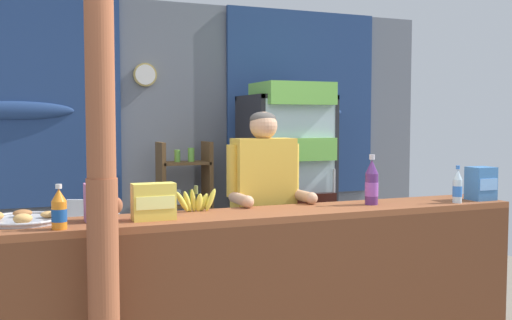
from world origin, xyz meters
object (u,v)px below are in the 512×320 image
Objects in this scene: timber_post at (102,189)px; soda_bottle_orange_soda at (59,210)px; drink_fridge at (287,173)px; stall_counter at (282,276)px; snack_box_instant_noodle at (154,202)px; bottle_shelf_rack at (185,210)px; banana_bunch at (196,201)px; snack_box_wafer at (100,202)px; shopkeeper at (264,196)px; plastic_lawn_chair at (89,248)px; soda_bottle_grape_soda at (372,183)px; pastry_tray at (23,219)px; soda_bottle_water at (457,187)px; snack_box_biscuit at (481,183)px.

timber_post is 0.31m from soda_bottle_orange_soda.
drink_fridge is (1.94, 2.05, -0.15)m from timber_post.
stall_counter is 1.34× the size of timber_post.
drink_fridge reaches higher than snack_box_instant_noodle.
bottle_shelf_rack is 1.94m from banana_bunch.
snack_box_wafer is 0.29m from snack_box_instant_noodle.
bottle_shelf_rack is 1.62m from shopkeeper.
plastic_lawn_chair is 1.66m from snack_box_instant_noodle.
snack_box_instant_noodle is (-1.44, -0.06, -0.04)m from soda_bottle_grape_soda.
shopkeeper reaches higher than banana_bunch.
soda_bottle_grape_soda reaches higher than snack_box_instant_noodle.
bottle_shelf_rack is 3.07× the size of pastry_tray.
timber_post is at bearing -174.23° from soda_bottle_water.
soda_bottle_grape_soda reaches higher than banana_bunch.
plastic_lawn_chair is at bearing -174.17° from drink_fridge.
snack_box_wafer is at bearing 173.17° from stall_counter.
soda_bottle_orange_soda is (-0.18, 0.22, -0.12)m from timber_post.
stall_counter is at bearing -179.10° from snack_box_biscuit.
stall_counter is 14.28× the size of snack_box_biscuit.
soda_bottle_water is 1.06× the size of snack_box_instant_noodle.
stall_counter is at bearing -3.62° from snack_box_instant_noodle.
snack_box_wafer is 0.87× the size of snack_box_instant_noodle.
pastry_tray is at bearing -168.63° from shopkeeper.
soda_bottle_water reaches higher than snack_box_instant_noodle.
bottle_shelf_rack is at bearing 29.52° from plastic_lawn_chair.
snack_box_wafer is at bearing -93.66° from plastic_lawn_chair.
timber_post is 5.75× the size of pastry_tray.
drink_fridge is 1.86m from soda_bottle_water.
plastic_lawn_chair is 2.97m from snack_box_biscuit.
shopkeeper is 6.82× the size of snack_box_biscuit.
snack_box_wafer reaches higher than snack_box_instant_noodle.
drink_fridge is 2.13× the size of plastic_lawn_chair.
stall_counter is at bearing -59.71° from plastic_lawn_chair.
bottle_shelf_rack is at bearing 94.72° from shopkeeper.
banana_bunch reaches higher than stall_counter.
soda_bottle_orange_soda is (-1.25, -0.05, 0.47)m from stall_counter.
drink_fridge is at bearing 64.09° from stall_counter.
bottle_shelf_rack reaches higher than snack_box_instant_noodle.
soda_bottle_grape_soda is at bearing -42.52° from plastic_lawn_chair.
snack_box_biscuit reaches higher than banana_bunch.
timber_post reaches higher than soda_bottle_water.
pastry_tray is (-0.48, -1.37, 0.47)m from plastic_lawn_chair.
drink_fridge reaches higher than soda_bottle_orange_soda.
soda_bottle_grape_soda is at bearing 173.95° from snack_box_biscuit.
timber_post is 2.60m from snack_box_biscuit.
plastic_lawn_chair is at bearing 147.22° from snack_box_biscuit.
shopkeeper reaches higher than stall_counter.
snack_box_biscuit is at bearing -3.96° from pastry_tray.
drink_fridge reaches higher than soda_bottle_water.
soda_bottle_grape_soda is 1.44m from snack_box_instant_noodle.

